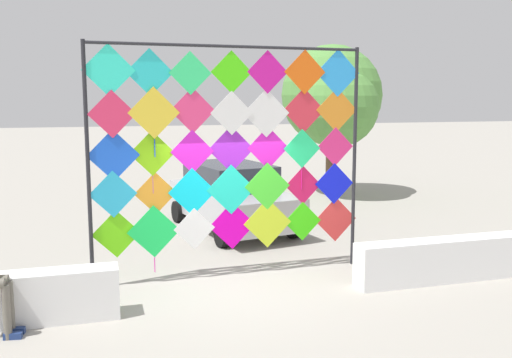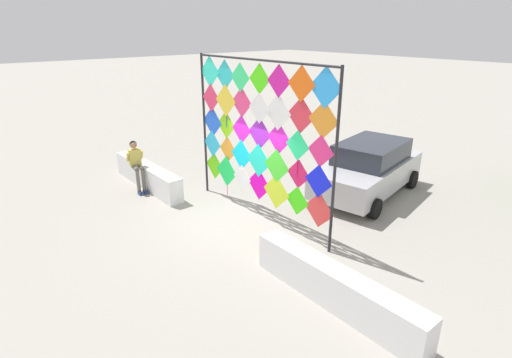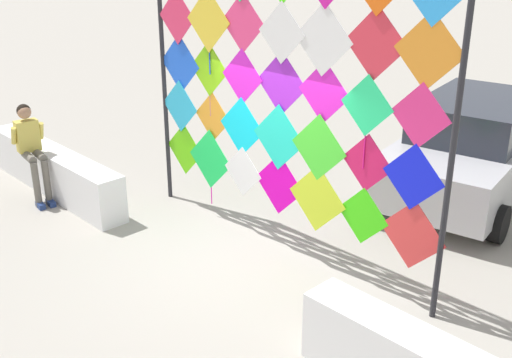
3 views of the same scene
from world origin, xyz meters
The scene contains 6 objects.
ground centered at (0.00, 0.00, 0.00)m, with size 120.00×120.00×0.00m, color #9E998E.
plaza_ledge_left centered at (-3.93, -0.58, 0.39)m, with size 3.82×0.47×0.77m, color white.
plaza_ledge_right centered at (3.93, -0.58, 0.39)m, with size 3.82×0.47×0.77m, color white.
kite_display_rack centered at (0.08, 0.78, 2.43)m, with size 5.12×0.18×4.25m.
seated_vendor centered at (-3.82, -0.96, 0.97)m, with size 0.75×0.54×1.62m.
parked_car centered at (1.02, 4.47, 0.84)m, with size 2.69×4.56×1.66m.
Camera 2 is at (7.86, -5.78, 4.98)m, focal length 28.34 mm.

